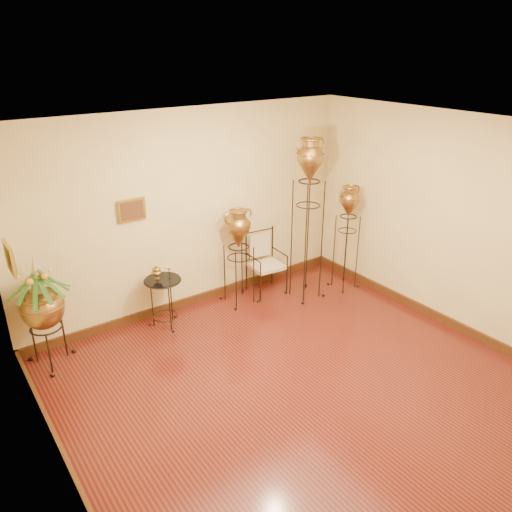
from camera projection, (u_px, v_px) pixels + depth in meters
ground at (305, 390)px, 5.53m from camera, size 5.00×5.00×0.00m
room_shell at (311, 245)px, 4.85m from camera, size 5.02×5.02×2.81m
amphora_tall at (308, 219)px, 7.11m from camera, size 0.56×0.56×2.40m
amphora_mid at (347, 237)px, 7.54m from camera, size 0.40×0.40×1.65m
amphora_short at (239, 256)px, 7.15m from camera, size 0.48×0.48×1.45m
planter_urn at (42, 304)px, 5.68m from camera, size 0.77×0.77×1.43m
armchair at (267, 263)px, 7.51m from camera, size 0.58×0.55×0.95m
side_table at (164, 302)px, 6.66m from camera, size 0.62×0.62×0.88m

